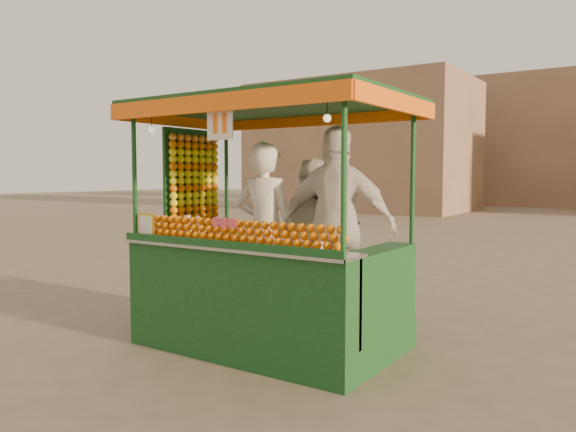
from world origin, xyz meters
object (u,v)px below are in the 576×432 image
Objects in this scene: vendor_left at (265,231)px; vendor_right at (338,226)px; juice_cart at (259,268)px; vendor_middle at (315,236)px.

vendor_right is (0.72, 0.14, 0.07)m from vendor_left.
juice_cart is 1.54× the size of vendor_left.
vendor_middle is at bearing -129.45° from vendor_left.
juice_cart is 0.36m from vendor_left.
juice_cart is at bearing 71.09° from vendor_left.
vendor_left is at bearing 0.22° from vendor_right.
vendor_left is 0.54m from vendor_middle.
vendor_right is (0.43, -0.30, 0.14)m from vendor_middle.
vendor_middle is 0.54m from vendor_right.
vendor_left is 0.92× the size of vendor_right.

